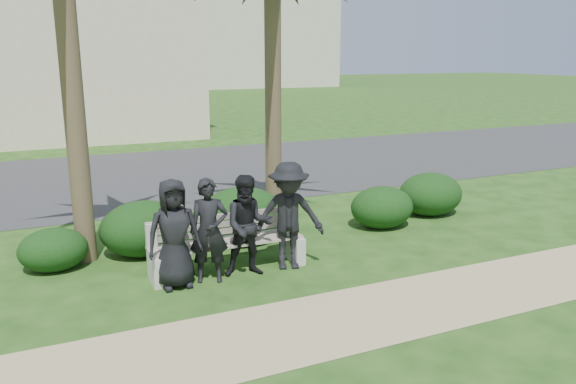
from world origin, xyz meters
The scene contains 15 objects.
ground centered at (0.00, 0.00, 0.00)m, with size 160.00×160.00×0.00m, color #1B3F12.
footpath centered at (0.00, -1.80, 0.00)m, with size 30.00×1.60×0.01m, color tan.
asphalt_street centered at (0.00, 8.00, 0.00)m, with size 160.00×8.00×0.01m, color #2D2D30.
stucco_bldg_right centered at (-1.00, 18.00, 3.66)m, with size 8.40×8.40×7.30m.
park_bench centered at (-0.83, 0.38, 0.37)m, with size 2.37×0.56×0.83m.
man_a centered at (-1.69, 0.11, 0.79)m, with size 0.77×0.50×1.57m, color black.
man_b centered at (-1.19, 0.09, 0.77)m, with size 0.56×0.37×1.53m, color black.
man_c centered at (-0.59, 0.09, 0.77)m, with size 0.74×0.58×1.53m, color black.
man_d centered at (0.07, 0.10, 0.84)m, with size 1.08×0.62×1.67m, color black.
hedge_a centered at (-3.25, 1.54, 0.34)m, with size 1.03×0.85×0.67m, color #15330E.
hedge_b centered at (-1.85, 1.68, 0.46)m, with size 1.42×1.17×0.92m, color #15330E.
hedge_c centered at (-1.19, 1.69, 0.33)m, with size 1.00×0.83×0.65m, color #15330E.
hedge_d centered at (-0.15, 1.63, 0.50)m, with size 1.54×1.27×1.00m, color #15330E.
hedge_e centered at (2.61, 1.33, 0.41)m, with size 1.25×1.03×0.81m, color #15330E.
hedge_f centered at (4.02, 1.67, 0.45)m, with size 1.38×1.14×0.90m, color #15330E.
Camera 1 is at (-3.34, -7.38, 3.21)m, focal length 35.00 mm.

